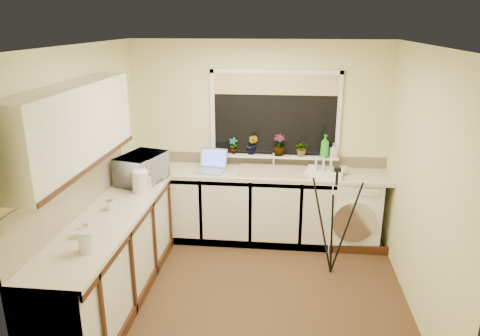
{
  "coord_description": "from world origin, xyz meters",
  "views": [
    {
      "loc": [
        0.36,
        -4.04,
        2.66
      ],
      "look_at": [
        -0.13,
        0.55,
        1.15
      ],
      "focal_mm": 33.88,
      "sensor_mm": 36.0,
      "label": 1
    }
  ],
  "objects_px": {
    "laptop": "(211,165)",
    "microwave": "(142,168)",
    "kettle": "(140,182)",
    "soap_bottle_green": "(325,146)",
    "dish_rack": "(324,172)",
    "soap_bottle_clear": "(333,150)",
    "plant_b": "(252,145)",
    "glass_jug": "(86,241)",
    "plant_c": "(279,145)",
    "plant_a": "(233,146)",
    "washing_machine": "(351,210)",
    "cup_back": "(343,170)",
    "plant_d": "(302,148)",
    "cup_left": "(83,231)",
    "steel_jar": "(110,205)",
    "tripod": "(334,222)"
  },
  "relations": [
    {
      "from": "laptop",
      "to": "microwave",
      "type": "xyz_separation_m",
      "value": [
        -0.71,
        -0.5,
        0.09
      ]
    },
    {
      "from": "kettle",
      "to": "soap_bottle_green",
      "type": "relative_size",
      "value": 0.81
    },
    {
      "from": "dish_rack",
      "to": "soap_bottle_clear",
      "type": "height_order",
      "value": "soap_bottle_clear"
    },
    {
      "from": "kettle",
      "to": "plant_b",
      "type": "distance_m",
      "value": 1.54
    },
    {
      "from": "glass_jug",
      "to": "soap_bottle_green",
      "type": "height_order",
      "value": "soap_bottle_green"
    },
    {
      "from": "plant_c",
      "to": "laptop",
      "type": "bearing_deg",
      "value": -164.46
    },
    {
      "from": "laptop",
      "to": "plant_a",
      "type": "distance_m",
      "value": 0.39
    },
    {
      "from": "washing_machine",
      "to": "cup_back",
      "type": "distance_m",
      "value": 0.53
    },
    {
      "from": "plant_d",
      "to": "cup_left",
      "type": "bearing_deg",
      "value": -131.67
    },
    {
      "from": "glass_jug",
      "to": "cup_back",
      "type": "relative_size",
      "value": 1.45
    },
    {
      "from": "dish_rack",
      "to": "glass_jug",
      "type": "xyz_separation_m",
      "value": [
        -2.02,
        -2.11,
        0.06
      ]
    },
    {
      "from": "plant_b",
      "to": "washing_machine",
      "type": "bearing_deg",
      "value": -9.49
    },
    {
      "from": "glass_jug",
      "to": "cup_left",
      "type": "height_order",
      "value": "glass_jug"
    },
    {
      "from": "plant_d",
      "to": "plant_a",
      "type": "bearing_deg",
      "value": 179.86
    },
    {
      "from": "washing_machine",
      "to": "plant_c",
      "type": "height_order",
      "value": "plant_c"
    },
    {
      "from": "glass_jug",
      "to": "cup_back",
      "type": "height_order",
      "value": "glass_jug"
    },
    {
      "from": "glass_jug",
      "to": "microwave",
      "type": "height_order",
      "value": "microwave"
    },
    {
      "from": "kettle",
      "to": "plant_a",
      "type": "height_order",
      "value": "plant_a"
    },
    {
      "from": "laptop",
      "to": "kettle",
      "type": "distance_m",
      "value": 1.03
    },
    {
      "from": "plant_b",
      "to": "steel_jar",
      "type": "bearing_deg",
      "value": -128.71
    },
    {
      "from": "microwave",
      "to": "soap_bottle_green",
      "type": "relative_size",
      "value": 2.03
    },
    {
      "from": "plant_b",
      "to": "cup_back",
      "type": "height_order",
      "value": "plant_b"
    },
    {
      "from": "microwave",
      "to": "plant_a",
      "type": "distance_m",
      "value": 1.21
    },
    {
      "from": "kettle",
      "to": "plant_c",
      "type": "distance_m",
      "value": 1.79
    },
    {
      "from": "laptop",
      "to": "kettle",
      "type": "relative_size",
      "value": 1.74
    },
    {
      "from": "tripod",
      "to": "plant_c",
      "type": "height_order",
      "value": "plant_c"
    },
    {
      "from": "dish_rack",
      "to": "plant_d",
      "type": "distance_m",
      "value": 0.44
    },
    {
      "from": "laptop",
      "to": "plant_a",
      "type": "height_order",
      "value": "plant_a"
    },
    {
      "from": "soap_bottle_clear",
      "to": "cup_left",
      "type": "xyz_separation_m",
      "value": [
        -2.27,
        -2.1,
        -0.19
      ]
    },
    {
      "from": "kettle",
      "to": "plant_b",
      "type": "xyz_separation_m",
      "value": [
        1.11,
        1.06,
        0.16
      ]
    },
    {
      "from": "steel_jar",
      "to": "plant_c",
      "type": "distance_m",
      "value": 2.24
    },
    {
      "from": "tripod",
      "to": "laptop",
      "type": "bearing_deg",
      "value": 134.63
    },
    {
      "from": "tripod",
      "to": "glass_jug",
      "type": "distance_m",
      "value": 2.55
    },
    {
      "from": "plant_a",
      "to": "cup_back",
      "type": "height_order",
      "value": "plant_a"
    },
    {
      "from": "microwave",
      "to": "soap_bottle_clear",
      "type": "distance_m",
      "value": 2.31
    },
    {
      "from": "kettle",
      "to": "plant_d",
      "type": "bearing_deg",
      "value": 31.3
    },
    {
      "from": "steel_jar",
      "to": "plant_a",
      "type": "height_order",
      "value": "plant_a"
    },
    {
      "from": "tripod",
      "to": "steel_jar",
      "type": "distance_m",
      "value": 2.32
    },
    {
      "from": "cup_back",
      "to": "soap_bottle_clear",
      "type": "bearing_deg",
      "value": 119.99
    },
    {
      "from": "washing_machine",
      "to": "dish_rack",
      "type": "distance_m",
      "value": 0.62
    },
    {
      "from": "microwave",
      "to": "plant_a",
      "type": "bearing_deg",
      "value": -36.89
    },
    {
      "from": "plant_c",
      "to": "glass_jug",
      "type": "bearing_deg",
      "value": -121.69
    },
    {
      "from": "tripod",
      "to": "plant_a",
      "type": "xyz_separation_m",
      "value": [
        -1.2,
        0.96,
        0.55
      ]
    },
    {
      "from": "kettle",
      "to": "steel_jar",
      "type": "bearing_deg",
      "value": -105.93
    },
    {
      "from": "laptop",
      "to": "soap_bottle_clear",
      "type": "height_order",
      "value": "soap_bottle_clear"
    },
    {
      "from": "steel_jar",
      "to": "soap_bottle_green",
      "type": "height_order",
      "value": "soap_bottle_green"
    },
    {
      "from": "plant_a",
      "to": "soap_bottle_green",
      "type": "relative_size",
      "value": 0.74
    },
    {
      "from": "kettle",
      "to": "plant_a",
      "type": "bearing_deg",
      "value": 50.36
    },
    {
      "from": "laptop",
      "to": "glass_jug",
      "type": "relative_size",
      "value": 2.26
    },
    {
      "from": "soap_bottle_green",
      "to": "cup_left",
      "type": "distance_m",
      "value": 3.02
    }
  ]
}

